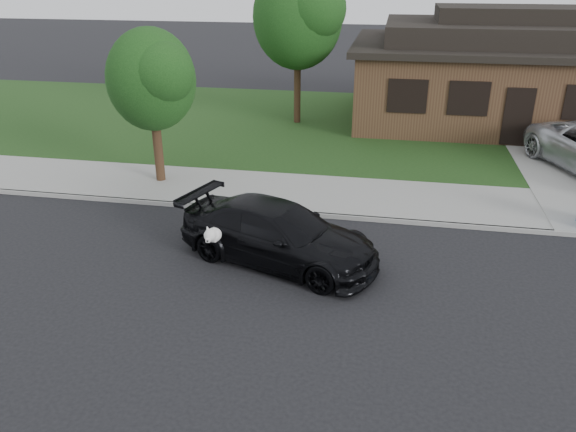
# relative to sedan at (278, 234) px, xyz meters

# --- Properties ---
(ground) EXTENTS (120.00, 120.00, 0.00)m
(ground) POSITION_rel_sedan_xyz_m (2.86, -0.88, -0.69)
(ground) COLOR black
(ground) RESTS_ON ground
(sidewalk) EXTENTS (60.00, 3.00, 0.12)m
(sidewalk) POSITION_rel_sedan_xyz_m (2.86, 4.12, -0.63)
(sidewalk) COLOR gray
(sidewalk) RESTS_ON ground
(curb) EXTENTS (60.00, 0.12, 0.12)m
(curb) POSITION_rel_sedan_xyz_m (2.86, 2.62, -0.63)
(curb) COLOR gray
(curb) RESTS_ON ground
(lawn) EXTENTS (60.00, 13.00, 0.13)m
(lawn) POSITION_rel_sedan_xyz_m (2.86, 12.12, -0.62)
(lawn) COLOR #193814
(lawn) RESTS_ON ground
(sedan) EXTENTS (5.08, 3.34, 1.37)m
(sedan) POSITION_rel_sedan_xyz_m (0.00, 0.00, 0.00)
(sedan) COLOR black
(sedan) RESTS_ON ground
(house) EXTENTS (12.60, 8.60, 4.65)m
(house) POSITION_rel_sedan_xyz_m (6.86, 14.11, 1.45)
(house) COLOR #422B1C
(house) RESTS_ON ground
(tree_0) EXTENTS (3.78, 3.60, 6.34)m
(tree_0) POSITION_rel_sedan_xyz_m (-1.47, 11.99, 3.79)
(tree_0) COLOR #332114
(tree_0) RESTS_ON ground
(tree_2) EXTENTS (2.73, 2.60, 4.59)m
(tree_2) POSITION_rel_sedan_xyz_m (-4.52, 4.23, 2.58)
(tree_2) COLOR #332114
(tree_2) RESTS_ON ground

